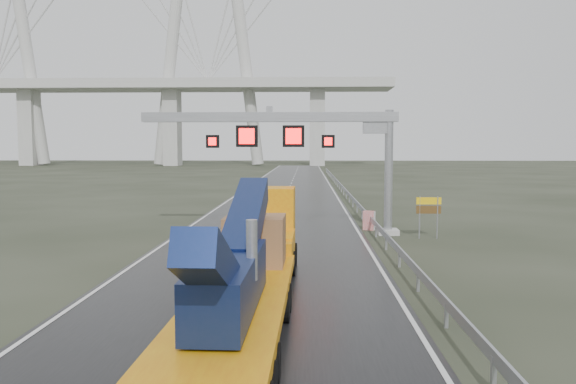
{
  "coord_description": "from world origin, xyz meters",
  "views": [
    {
      "loc": [
        2.17,
        -14.55,
        5.07
      ],
      "look_at": [
        1.39,
        8.76,
        3.2
      ],
      "focal_mm": 35.0,
      "sensor_mm": 36.0,
      "label": 1
    }
  ],
  "objects_px": {
    "sign_gantry": "(306,138)",
    "exit_sign_pair": "(429,209)",
    "striped_barrier": "(369,220)",
    "heavy_haul_truck": "(251,257)"
  },
  "relations": [
    {
      "from": "sign_gantry",
      "to": "exit_sign_pair",
      "type": "distance_m",
      "value": 8.02
    },
    {
      "from": "exit_sign_pair",
      "to": "striped_barrier",
      "type": "xyz_separation_m",
      "value": [
        -2.93,
        3.1,
        -1.05
      ]
    },
    {
      "from": "sign_gantry",
      "to": "heavy_haul_truck",
      "type": "distance_m",
      "value": 15.5
    },
    {
      "from": "exit_sign_pair",
      "to": "striped_barrier",
      "type": "bearing_deg",
      "value": 132.48
    },
    {
      "from": "exit_sign_pair",
      "to": "striped_barrier",
      "type": "height_order",
      "value": "exit_sign_pair"
    },
    {
      "from": "sign_gantry",
      "to": "striped_barrier",
      "type": "distance_m",
      "value": 6.58
    },
    {
      "from": "heavy_haul_truck",
      "to": "striped_barrier",
      "type": "distance_m",
      "value": 17.51
    },
    {
      "from": "exit_sign_pair",
      "to": "striped_barrier",
      "type": "relative_size",
      "value": 2.0
    },
    {
      "from": "sign_gantry",
      "to": "striped_barrier",
      "type": "xyz_separation_m",
      "value": [
        3.9,
        1.7,
        -5.03
      ]
    },
    {
      "from": "sign_gantry",
      "to": "striped_barrier",
      "type": "bearing_deg",
      "value": 23.59
    }
  ]
}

